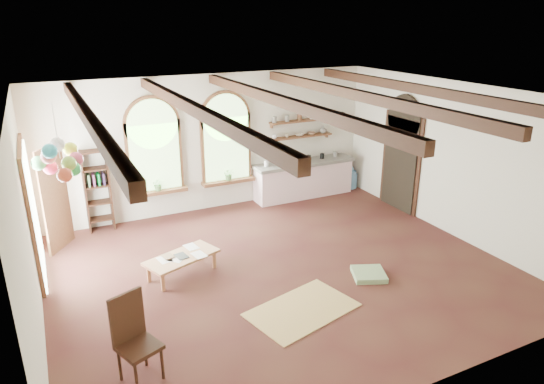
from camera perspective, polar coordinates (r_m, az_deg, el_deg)
floor at (r=9.07m, az=0.97°, el=-9.05°), size 8.00×8.00×0.00m
ceiling_beams at (r=8.04m, az=1.10°, el=10.65°), size 6.20×6.80×0.18m
window_left at (r=11.07m, az=-13.69°, el=4.90°), size 1.30×0.28×2.20m
window_right at (r=11.54m, az=-5.42°, el=5.97°), size 1.30×0.28×2.20m
left_doorway at (r=9.45m, az=-26.34°, el=-2.35°), size 0.10×1.90×2.50m
right_doorway at (r=11.90m, az=14.83°, el=3.16°), size 0.10×1.30×2.40m
kitchen_counter at (r=12.48m, az=3.73°, el=1.58°), size 2.68×0.62×0.94m
wall_shelf_lower at (r=12.34m, az=3.43°, el=6.55°), size 1.70×0.24×0.04m
wall_shelf_upper at (r=12.25m, az=3.47°, el=8.37°), size 1.70×0.24×0.04m
wall_clock at (r=12.97m, az=8.18°, el=8.63°), size 0.32×0.04×0.32m
bookshelf at (r=11.00m, az=-19.84°, el=0.16°), size 0.53×0.32×1.80m
coffee_table at (r=8.89m, az=-10.57°, el=-7.66°), size 1.44×1.02×0.37m
side_chair at (r=6.70m, az=-15.38°, el=-18.13°), size 0.61×0.61×1.18m
floor_mat at (r=7.95m, az=3.57°, el=-13.64°), size 1.89×1.42×0.02m
floor_cushion at (r=8.98m, az=11.32°, el=-9.46°), size 0.73×0.73×0.10m
water_jug_a at (r=13.29m, az=9.16°, el=1.58°), size 0.32×0.32×0.62m
water_jug_b at (r=13.35m, az=9.39°, el=1.43°), size 0.27×0.27×0.51m
balloon_cluster at (r=8.14m, az=-23.68°, el=3.49°), size 0.76×0.82×1.14m
table_book at (r=8.85m, az=-12.63°, el=-7.56°), size 0.23×0.28×0.02m
tablet at (r=8.86m, az=-10.61°, el=-7.42°), size 0.23×0.30×0.01m
potted_plant_left at (r=11.20m, az=-13.24°, el=0.91°), size 0.27×0.23×0.30m
potted_plant_right at (r=11.65m, az=-5.11°, el=2.13°), size 0.27×0.23×0.30m
shelf_cup_a at (r=11.98m, az=0.29°, el=6.52°), size 0.12×0.10×0.10m
shelf_cup_b at (r=12.14m, az=1.78°, el=6.68°), size 0.10×0.10×0.09m
shelf_bowl_a at (r=12.30m, az=3.23°, el=6.74°), size 0.22×0.22×0.05m
shelf_bowl_b at (r=12.47m, az=4.64°, el=6.91°), size 0.20×0.20×0.06m
shelf_vase at (r=12.64m, az=6.03°, el=7.34°), size 0.18×0.18×0.19m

